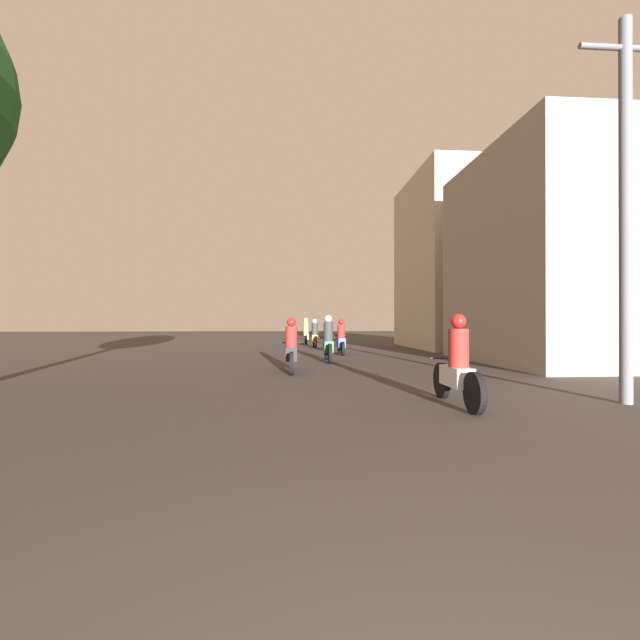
% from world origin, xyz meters
% --- Properties ---
extents(motorcycle_white, '(0.60, 1.98, 1.50)m').
position_xyz_m(motorcycle_white, '(2.21, 6.32, 0.60)').
color(motorcycle_white, black).
rests_on(motorcycle_white, ground_plane).
extents(motorcycle_black, '(0.60, 2.09, 1.47)m').
position_xyz_m(motorcycle_black, '(-0.45, 11.20, 0.60)').
color(motorcycle_black, black).
rests_on(motorcycle_black, ground_plane).
extents(motorcycle_green, '(0.60, 2.02, 1.59)m').
position_xyz_m(motorcycle_green, '(0.82, 14.05, 0.64)').
color(motorcycle_green, black).
rests_on(motorcycle_green, ground_plane).
extents(motorcycle_blue, '(0.60, 1.82, 1.48)m').
position_xyz_m(motorcycle_blue, '(1.65, 17.22, 0.59)').
color(motorcycle_blue, black).
rests_on(motorcycle_blue, ground_plane).
extents(motorcycle_orange, '(0.60, 2.03, 1.51)m').
position_xyz_m(motorcycle_orange, '(0.85, 22.02, 0.61)').
color(motorcycle_orange, black).
rests_on(motorcycle_orange, ground_plane).
extents(motorcycle_silver, '(0.60, 2.04, 1.59)m').
position_xyz_m(motorcycle_silver, '(0.53, 25.69, 0.63)').
color(motorcycle_silver, black).
rests_on(motorcycle_silver, ground_plane).
extents(building_right_near, '(5.59, 7.02, 6.94)m').
position_xyz_m(building_right_near, '(8.60, 13.16, 3.47)').
color(building_right_near, gray).
rests_on(building_right_near, ground_plane).
extents(building_right_far, '(4.86, 7.25, 8.94)m').
position_xyz_m(building_right_far, '(8.33, 21.55, 4.47)').
color(building_right_far, beige).
rests_on(building_right_far, ground_plane).
extents(utility_pole_near, '(1.60, 0.20, 6.44)m').
position_xyz_m(utility_pole_near, '(5.08, 6.28, 3.38)').
color(utility_pole_near, slate).
rests_on(utility_pole_near, ground_plane).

